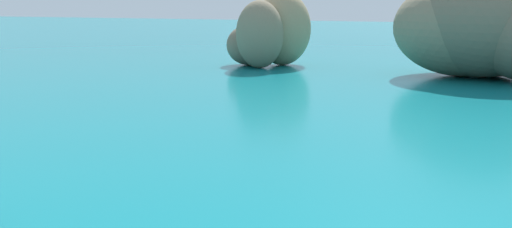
# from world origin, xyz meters

# --- Properties ---
(islet_large) EXTENTS (22.92, 19.74, 10.60)m
(islet_large) POSITION_xyz_m (8.12, 58.89, 4.93)
(islet_large) COLOR #756651
(islet_large) RESTS_ON ground
(islet_small) EXTENTS (11.34, 11.97, 8.26)m
(islet_small) POSITION_xyz_m (-14.85, 60.47, 3.65)
(islet_small) COLOR #9E8966
(islet_small) RESTS_ON ground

